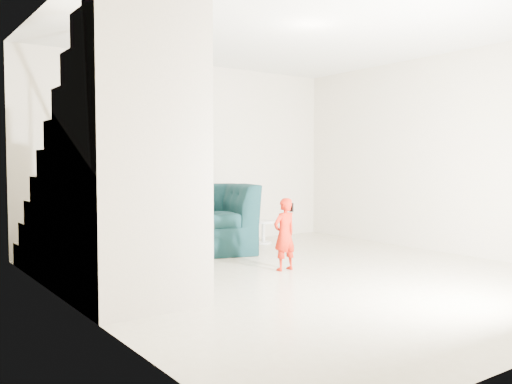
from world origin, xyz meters
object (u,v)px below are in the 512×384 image
armchair (198,218)px  staircase (111,192)px  side_table (263,228)px  toddler (284,234)px

armchair → staircase: staircase is taller
side_table → toddler: bearing=-119.6°
armchair → staircase: bearing=-123.8°
armchair → side_table: 1.23m
armchair → toddler: armchair is taller
toddler → side_table: toddler is taller
armchair → staircase: (-1.77, -1.50, 0.48)m
toddler → staircase: bearing=-9.6°
armchair → side_table: armchair is taller
toddler → staircase: (-1.94, 0.20, 0.54)m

